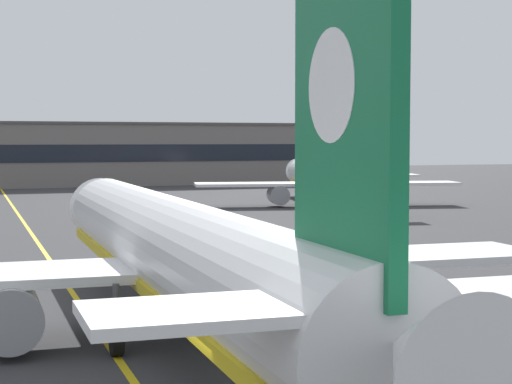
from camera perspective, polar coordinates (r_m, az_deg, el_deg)
taxiway_centreline at (r=52.09m, az=-12.99°, el=-5.04°), size 8.82×179.81×0.01m
airliner_foreground at (r=33.15m, az=-5.28°, el=-3.95°), size 32.21×41.51×11.65m
airliner_background at (r=99.18m, az=4.84°, el=0.91°), size 30.81×39.18×11.14m
safety_cone_by_nose_gear at (r=50.39m, az=-10.08°, el=-5.00°), size 0.44×0.44×0.55m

